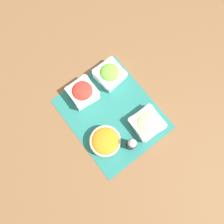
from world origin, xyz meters
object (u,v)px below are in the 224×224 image
at_px(carrot_bowl, 105,141).
at_px(pepper_shaker, 132,144).
at_px(cucumber_bowl, 147,123).
at_px(lettuce_bowl, 110,74).
at_px(tomato_bowl, 83,92).

distance_m(carrot_bowl, pepper_shaker, 0.12).
relative_size(cucumber_bowl, pepper_shaker, 1.29).
bearing_deg(carrot_bowl, pepper_shaker, 44.59).
distance_m(cucumber_bowl, lettuce_bowl, 0.29).
distance_m(cucumber_bowl, tomato_bowl, 0.33).
height_order(tomato_bowl, pepper_shaker, pepper_shaker).
distance_m(carrot_bowl, tomato_bowl, 0.25).
bearing_deg(carrot_bowl, tomato_bowl, 167.46).
height_order(carrot_bowl, tomato_bowl, tomato_bowl).
xyz_separation_m(carrot_bowl, cucumber_bowl, (0.05, 0.20, -0.00)).
bearing_deg(cucumber_bowl, pepper_shaker, -75.26).
bearing_deg(tomato_bowl, pepper_shaker, 4.75).
xyz_separation_m(cucumber_bowl, pepper_shaker, (0.03, -0.12, 0.02)).
distance_m(carrot_bowl, lettuce_bowl, 0.32).
bearing_deg(pepper_shaker, lettuce_bowl, 158.23).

